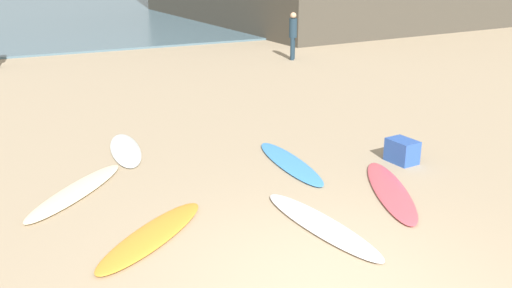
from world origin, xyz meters
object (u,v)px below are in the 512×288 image
at_px(surfboard_0, 390,191).
at_px(surfboard_2, 152,235).
at_px(surfboard_3, 125,150).
at_px(beachgoer_near, 293,34).
at_px(surfboard_1, 290,163).
at_px(beach_cooler, 402,151).
at_px(surfboard_4, 76,191).
at_px(surfboard_5, 321,225).

relative_size(surfboard_0, surfboard_2, 1.11).
xyz_separation_m(surfboard_3, beachgoer_near, (7.71, 7.15, 0.89)).
xyz_separation_m(surfboard_1, surfboard_2, (-3.02, -1.62, 0.01)).
relative_size(surfboard_0, beach_cooler, 4.59).
height_order(surfboard_3, beachgoer_near, beachgoer_near).
distance_m(surfboard_4, surfboard_5, 3.97).
bearing_deg(surfboard_2, beachgoer_near, 103.70).
bearing_deg(surfboard_1, surfboard_2, -148.30).
bearing_deg(surfboard_5, surfboard_2, -24.81).
height_order(surfboard_2, surfboard_3, surfboard_2).
xyz_separation_m(surfboard_4, surfboard_5, (2.92, -2.69, -0.00)).
height_order(surfboard_2, beachgoer_near, beachgoer_near).
distance_m(surfboard_0, surfboard_5, 1.74).
distance_m(surfboard_1, surfboard_3, 3.23).
bearing_deg(surfboard_4, surfboard_1, -141.86).
xyz_separation_m(surfboard_0, surfboard_2, (-3.88, 0.18, 0.01)).
height_order(surfboard_1, surfboard_4, surfboard_4).
height_order(surfboard_1, beach_cooler, beach_cooler).
bearing_deg(surfboard_5, surfboard_0, -168.88).
bearing_deg(surfboard_2, surfboard_0, 48.33).
relative_size(surfboard_1, surfboard_3, 1.17).
relative_size(surfboard_0, surfboard_3, 1.22).
xyz_separation_m(surfboard_1, surfboard_3, (-2.54, 2.00, 0.00)).
bearing_deg(beach_cooler, beachgoer_near, 71.81).
distance_m(surfboard_5, beachgoer_near, 12.97).
xyz_separation_m(surfboard_2, beachgoer_near, (8.20, 10.77, 0.88)).
xyz_separation_m(surfboard_3, beach_cooler, (4.45, -2.79, 0.18)).
xyz_separation_m(surfboard_5, beachgoer_near, (5.97, 11.49, 0.89)).
distance_m(surfboard_2, beachgoer_near, 13.56).
distance_m(surfboard_3, beachgoer_near, 10.56).
height_order(beachgoer_near, beach_cooler, beachgoer_near).
bearing_deg(surfboard_2, surfboard_4, 160.41).
bearing_deg(beachgoer_near, surfboard_2, 1.07).
xyz_separation_m(surfboard_0, surfboard_1, (-0.86, 1.80, 0.00)).
height_order(surfboard_3, surfboard_4, surfboard_4).
bearing_deg(beachgoer_near, beach_cooler, 20.16).
distance_m(surfboard_3, surfboard_5, 4.67).
distance_m(surfboard_2, surfboard_3, 3.65).
bearing_deg(beach_cooler, surfboard_4, 168.56).
bearing_deg(beach_cooler, surfboard_3, 147.94).
distance_m(surfboard_3, surfboard_4, 2.03).
bearing_deg(surfboard_0, surfboard_4, 179.59).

